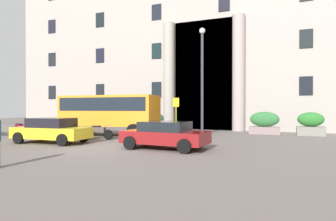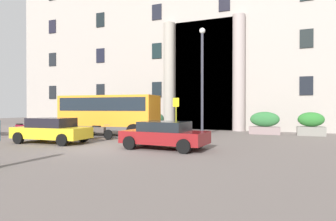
# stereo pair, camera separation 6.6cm
# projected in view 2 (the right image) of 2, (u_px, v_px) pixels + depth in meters

# --- Properties ---
(ground_plane) EXTENTS (80.00, 64.00, 0.12)m
(ground_plane) POSITION_uv_depth(u_px,v_px,m) (104.00, 150.00, 13.24)
(ground_plane) COLOR #665C58
(office_building_facade) EXTENTS (39.19, 9.77, 16.37)m
(office_building_facade) POSITION_uv_depth(u_px,v_px,m) (202.00, 47.00, 29.35)
(office_building_facade) COLOR #9D948C
(office_building_facade) RESTS_ON ground_plane
(orange_minibus) EXTENTS (6.88, 3.08, 2.74)m
(orange_minibus) POSITION_uv_depth(u_px,v_px,m) (109.00, 112.00, 19.58)
(orange_minibus) COLOR orange
(orange_minibus) RESTS_ON ground_plane
(bus_stop_sign) EXTENTS (0.44, 0.08, 2.59)m
(bus_stop_sign) POSITION_uv_depth(u_px,v_px,m) (176.00, 112.00, 19.46)
(bus_stop_sign) COLOR #949A1A
(bus_stop_sign) RESTS_ON ground_plane
(hedge_planter_far_east) EXTENTS (2.12, 0.88, 1.62)m
(hedge_planter_far_east) POSITION_uv_depth(u_px,v_px,m) (265.00, 123.00, 20.51)
(hedge_planter_far_east) COLOR gray
(hedge_planter_far_east) RESTS_ON ground_plane
(hedge_planter_entrance_right) EXTENTS (1.90, 0.74, 1.58)m
(hedge_planter_entrance_right) POSITION_uv_depth(u_px,v_px,m) (106.00, 120.00, 26.07)
(hedge_planter_entrance_right) COLOR gray
(hedge_planter_entrance_right) RESTS_ON ground_plane
(hedge_planter_west) EXTENTS (1.76, 0.99, 1.61)m
(hedge_planter_west) POSITION_uv_depth(u_px,v_px,m) (311.00, 124.00, 19.45)
(hedge_planter_west) COLOR slate
(hedge_planter_west) RESTS_ON ground_plane
(hedge_planter_far_west) EXTENTS (1.48, 0.74, 1.48)m
(hedge_planter_far_west) POSITION_uv_depth(u_px,v_px,m) (156.00, 122.00, 24.04)
(hedge_planter_far_west) COLOR slate
(hedge_planter_far_west) RESTS_ON ground_plane
(parked_hatchback_near) EXTENTS (4.03, 2.23, 1.27)m
(parked_hatchback_near) POSITION_uv_depth(u_px,v_px,m) (165.00, 135.00, 13.18)
(parked_hatchback_near) COLOR maroon
(parked_hatchback_near) RESTS_ON ground_plane
(parked_compact_extra) EXTENTS (4.21, 2.14, 1.36)m
(parked_compact_extra) POSITION_uv_depth(u_px,v_px,m) (52.00, 130.00, 15.37)
(parked_compact_extra) COLOR gold
(parked_compact_extra) RESTS_ON ground_plane
(motorcycle_far_end) EXTENTS (1.97, 0.55, 0.89)m
(motorcycle_far_end) POSITION_uv_depth(u_px,v_px,m) (98.00, 132.00, 17.26)
(motorcycle_far_end) COLOR black
(motorcycle_far_end) RESTS_ON ground_plane
(scooter_by_planter) EXTENTS (2.06, 0.58, 0.89)m
(scooter_by_planter) POSITION_uv_depth(u_px,v_px,m) (21.00, 129.00, 19.45)
(scooter_by_planter) COLOR black
(scooter_by_planter) RESTS_ON ground_plane
(lamppost_plaza_centre) EXTENTS (0.40, 0.40, 7.45)m
(lamppost_plaza_centre) POSITION_uv_depth(u_px,v_px,m) (202.00, 73.00, 19.69)
(lamppost_plaza_centre) COLOR #32333F
(lamppost_plaza_centre) RESTS_ON ground_plane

